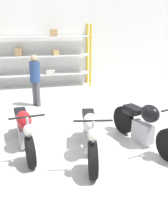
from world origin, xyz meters
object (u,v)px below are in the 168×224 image
Objects in this scene: motorcycle_white at (90,134)px; person_browsing at (35,77)px; motorcycle_black at (145,125)px; motorcycle_red at (24,129)px; shelving_rack at (29,55)px.

motorcycle_white is 3.59m from person_browsing.
motorcycle_white is 1.28m from motorcycle_black.
motorcycle_red is 2.59m from motorcycle_black.
motorcycle_black is 3.96m from person_browsing.
person_browsing reaches higher than motorcycle_white.
motorcycle_red is 1.42m from motorcycle_white.
shelving_rack reaches higher than motorcycle_white.
motorcycle_black is at bearing 72.50° from motorcycle_red.
shelving_rack is at bearing -123.82° from person_browsing.
motorcycle_black is 1.30× the size of person_browsing.
person_browsing is at bearing -87.07° from shelving_rack.
shelving_rack is 5.98m from motorcycle_white.
motorcycle_red is at bearing 45.71° from person_browsing.
shelving_rack is 2.26× the size of motorcycle_white.
shelving_rack is 5.30m from motorcycle_red.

